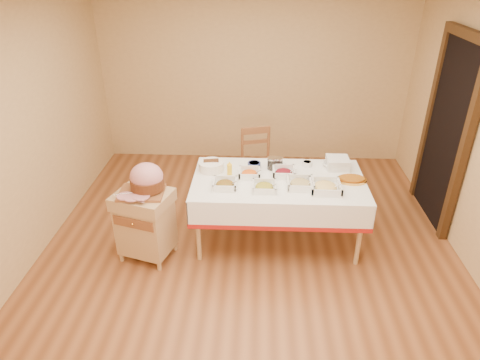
# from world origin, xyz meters

# --- Properties ---
(room_shell) EXTENTS (5.00, 5.00, 5.00)m
(room_shell) POSITION_xyz_m (0.00, 0.00, 1.30)
(room_shell) COLOR brown
(room_shell) RESTS_ON ground
(doorway) EXTENTS (0.09, 1.10, 2.20)m
(doorway) POSITION_xyz_m (2.20, 0.90, 1.11)
(doorway) COLOR black
(doorway) RESTS_ON ground
(dining_table) EXTENTS (1.82, 1.02, 0.76)m
(dining_table) POSITION_xyz_m (0.30, 0.30, 0.60)
(dining_table) COLOR tan
(dining_table) RESTS_ON ground
(butcher_cart) EXTENTS (0.64, 0.58, 0.76)m
(butcher_cart) POSITION_xyz_m (-1.07, -0.07, 0.43)
(butcher_cart) COLOR tan
(butcher_cart) RESTS_ON ground
(dining_chair) EXTENTS (0.50, 0.48, 0.91)m
(dining_chair) POSITION_xyz_m (0.08, 1.28, 0.47)
(dining_chair) COLOR brown
(dining_chair) RESTS_ON ground
(ham_on_board) EXTENTS (0.47, 0.45, 0.31)m
(ham_on_board) POSITION_xyz_m (-1.03, -0.04, 0.89)
(ham_on_board) COLOR brown
(ham_on_board) RESTS_ON butcher_cart
(serving_dish_a) EXTENTS (0.25, 0.24, 0.11)m
(serving_dish_a) POSITION_xyz_m (-0.26, 0.11, 0.79)
(serving_dish_a) COLOR white
(serving_dish_a) RESTS_ON dining_table
(serving_dish_b) EXTENTS (0.24, 0.24, 0.10)m
(serving_dish_b) POSITION_xyz_m (0.15, 0.07, 0.79)
(serving_dish_b) COLOR white
(serving_dish_b) RESTS_ON dining_table
(serving_dish_c) EXTENTS (0.27, 0.27, 0.11)m
(serving_dish_c) POSITION_xyz_m (0.51, 0.15, 0.80)
(serving_dish_c) COLOR white
(serving_dish_c) RESTS_ON dining_table
(serving_dish_d) EXTENTS (0.30, 0.30, 0.11)m
(serving_dish_d) POSITION_xyz_m (0.76, 0.09, 0.80)
(serving_dish_d) COLOR white
(serving_dish_d) RESTS_ON dining_table
(serving_dish_e) EXTENTS (0.24, 0.23, 0.11)m
(serving_dish_e) POSITION_xyz_m (-0.01, 0.35, 0.79)
(serving_dish_e) COLOR white
(serving_dish_e) RESTS_ON dining_table
(serving_dish_f) EXTENTS (0.25, 0.24, 0.11)m
(serving_dish_f) POSITION_xyz_m (0.36, 0.39, 0.80)
(serving_dish_f) COLOR white
(serving_dish_f) RESTS_ON dining_table
(small_bowl_left) EXTENTS (0.13, 0.13, 0.06)m
(small_bowl_left) POSITION_xyz_m (-0.41, 0.60, 0.79)
(small_bowl_left) COLOR white
(small_bowl_left) RESTS_ON dining_table
(small_bowl_mid) EXTENTS (0.14, 0.14, 0.06)m
(small_bowl_mid) POSITION_xyz_m (0.04, 0.56, 0.79)
(small_bowl_mid) COLOR navy
(small_bowl_mid) RESTS_ON dining_table
(small_bowl_right) EXTENTS (0.11, 0.11, 0.05)m
(small_bowl_right) POSITION_xyz_m (0.63, 0.63, 0.79)
(small_bowl_right) COLOR white
(small_bowl_right) RESTS_ON dining_table
(bowl_white_imported) EXTENTS (0.17, 0.17, 0.03)m
(bowl_white_imported) POSITION_xyz_m (0.33, 0.60, 0.78)
(bowl_white_imported) COLOR white
(bowl_white_imported) RESTS_ON dining_table
(bowl_small_imported) EXTENTS (0.19, 0.19, 0.05)m
(bowl_small_imported) POSITION_xyz_m (0.88, 0.63, 0.78)
(bowl_small_imported) COLOR white
(bowl_small_imported) RESTS_ON dining_table
(preserve_jar_left) EXTENTS (0.11, 0.11, 0.14)m
(preserve_jar_left) POSITION_xyz_m (0.23, 0.54, 0.82)
(preserve_jar_left) COLOR silver
(preserve_jar_left) RESTS_ON dining_table
(preserve_jar_right) EXTENTS (0.10, 0.10, 0.13)m
(preserve_jar_right) POSITION_xyz_m (0.30, 0.56, 0.82)
(preserve_jar_right) COLOR silver
(preserve_jar_right) RESTS_ON dining_table
(mustard_bottle) EXTENTS (0.05, 0.05, 0.17)m
(mustard_bottle) POSITION_xyz_m (-0.23, 0.36, 0.84)
(mustard_bottle) COLOR yellow
(mustard_bottle) RESTS_ON dining_table
(bread_basket) EXTENTS (0.28, 0.28, 0.12)m
(bread_basket) POSITION_xyz_m (-0.43, 0.48, 0.81)
(bread_basket) COLOR white
(bread_basket) RESTS_ON dining_table
(plate_stack) EXTENTS (0.24, 0.24, 0.12)m
(plate_stack) POSITION_xyz_m (0.96, 0.60, 0.82)
(plate_stack) COLOR white
(plate_stack) RESTS_ON dining_table
(brass_platter) EXTENTS (0.31, 0.22, 0.04)m
(brass_platter) POSITION_xyz_m (1.06, 0.29, 0.78)
(brass_platter) COLOR gold
(brass_platter) RESTS_ON dining_table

